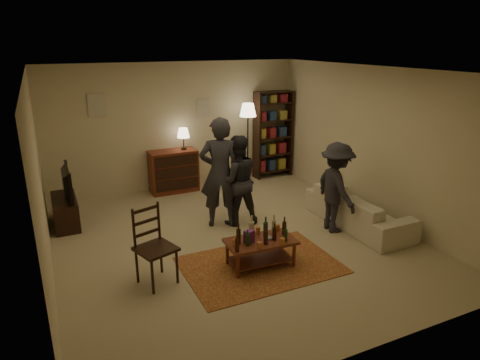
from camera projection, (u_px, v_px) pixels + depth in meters
floor at (234, 239)px, 7.02m from camera, size 6.00×6.00×0.00m
room_shell at (146, 107)px, 8.76m from camera, size 6.00×6.00×6.00m
rug at (260, 265)px, 6.21m from camera, size 2.20×1.50×0.01m
coffee_table at (260, 242)px, 6.09m from camera, size 1.01×0.59×0.74m
dining_chair at (153, 242)px, 5.64m from camera, size 0.59×0.59×1.08m
tv_stand at (65, 204)px, 7.47m from camera, size 0.40×1.00×1.06m
dresser at (174, 170)px, 9.13m from camera, size 1.00×0.50×1.36m
bookshelf at (273, 134)px, 9.99m from camera, size 0.90×0.34×2.02m
floor_lamp at (248, 116)px, 9.30m from camera, size 0.36×0.36×1.82m
sofa at (358, 209)px, 7.46m from camera, size 0.81×2.08×0.61m
person_left at (220, 173)px, 7.28m from camera, size 0.82×0.68×1.92m
person_right at (237, 180)px, 7.42m from camera, size 0.85×0.71×1.60m
person_by_sofa at (336, 188)px, 7.14m from camera, size 0.67×1.04×1.54m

